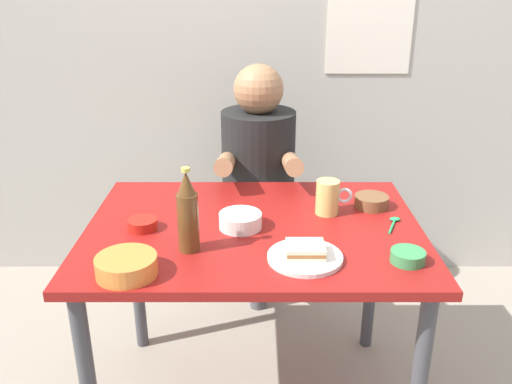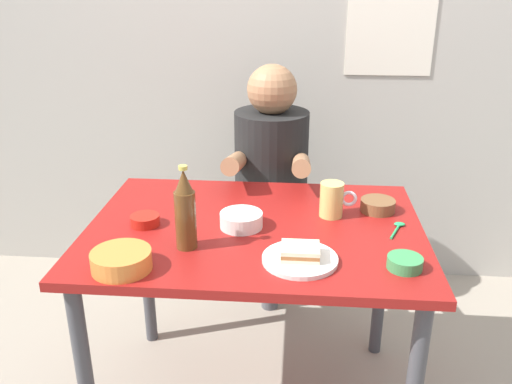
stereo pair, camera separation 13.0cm
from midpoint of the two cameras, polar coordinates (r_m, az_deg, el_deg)
name	(u,v)px [view 1 (the left image)]	position (r m, az deg, el deg)	size (l,w,h in m)	color
wall_back	(257,22)	(2.66, -1.34, 17.60)	(4.40, 0.09, 2.60)	#ADA89E
dining_table	(256,251)	(1.82, -2.07, -6.28)	(1.10, 0.80, 0.74)	maroon
stool	(261,243)	(2.51, -1.00, -5.41)	(0.34, 0.34, 0.45)	#4C4C51
person_seated	(261,159)	(2.34, -1.08, 3.55)	(0.33, 0.56, 0.72)	black
plate_orange	(307,257)	(1.57, 3.09, -6.98)	(0.22, 0.22, 0.01)	silver
sandwich	(308,250)	(1.56, 3.11, -6.18)	(0.11, 0.09, 0.04)	beige
beer_mug	(331,197)	(1.85, 5.92, -0.60)	(0.13, 0.08, 0.12)	#D1BC66
beer_bottle	(190,214)	(1.60, -9.33, -2.31)	(0.06, 0.06, 0.26)	#593819
sambal_bowl_red	(145,223)	(1.80, -13.76, -3.30)	(0.10, 0.10, 0.03)	#B21E14
condiment_bowl_brown	(374,201)	(1.94, 10.53, -0.98)	(0.12, 0.12, 0.04)	brown
soup_bowl_orange	(129,265)	(1.54, -15.73, -7.47)	(0.17, 0.17, 0.05)	orange
rice_bowl_white	(243,220)	(1.75, -3.55, -2.99)	(0.14, 0.14, 0.05)	silver
dip_bowl_green	(410,256)	(1.60, 13.80, -6.69)	(0.10, 0.10, 0.03)	#388C4C
spoon	(396,222)	(1.83, 12.71, -3.17)	(0.06, 0.12, 0.01)	#26A559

